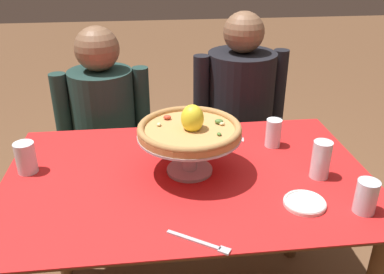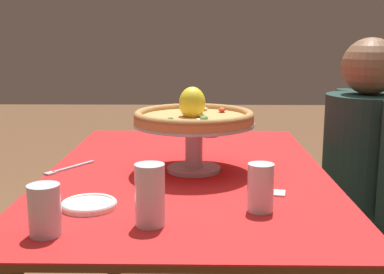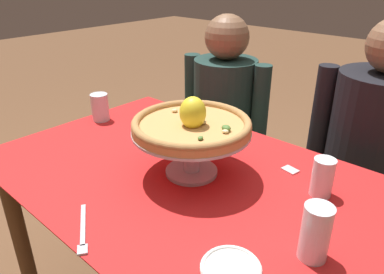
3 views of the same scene
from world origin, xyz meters
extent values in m
cylinder|color=brown|center=(-0.58, -0.35, 0.36)|extent=(0.06, 0.06, 0.71)
cylinder|color=brown|center=(-0.58, 0.35, 0.36)|extent=(0.06, 0.06, 0.71)
cube|color=brown|center=(0.00, 0.00, 0.73)|extent=(1.27, 0.81, 0.02)
cube|color=red|center=(0.00, 0.00, 0.74)|extent=(1.31, 0.85, 0.00)
cylinder|color=#B7B7C1|center=(0.01, 0.02, 0.75)|extent=(0.17, 0.17, 0.01)
cylinder|color=#B7B7C1|center=(0.01, 0.02, 0.82)|extent=(0.05, 0.05, 0.13)
cylinder|color=#B7B7C1|center=(0.01, 0.02, 0.89)|extent=(0.37, 0.37, 0.01)
cylinder|color=tan|center=(0.01, 0.02, 0.91)|extent=(0.36, 0.36, 0.02)
torus|color=#AF7D47|center=(0.01, 0.02, 0.92)|extent=(0.36, 0.36, 0.02)
ellipsoid|color=beige|center=(0.13, 0.04, 0.92)|extent=(0.02, 0.02, 0.01)
ellipsoid|color=beige|center=(0.01, 0.01, 0.92)|extent=(0.04, 0.03, 0.02)
ellipsoid|color=#4C7533|center=(0.10, -0.04, 0.92)|extent=(0.02, 0.02, 0.01)
ellipsoid|color=beige|center=(-0.10, 0.06, 0.92)|extent=(0.02, 0.02, 0.01)
ellipsoid|color=beige|center=(0.01, 0.02, 0.92)|extent=(0.03, 0.02, 0.01)
ellipsoid|color=tan|center=(0.04, 0.04, 0.92)|extent=(0.02, 0.02, 0.01)
ellipsoid|color=#C63D28|center=(-0.06, 0.11, 0.92)|extent=(0.03, 0.03, 0.02)
ellipsoid|color=#4C7533|center=(0.12, 0.05, 0.93)|extent=(0.04, 0.03, 0.02)
ellipsoid|color=#4C7533|center=(0.01, 0.03, 0.92)|extent=(0.02, 0.03, 0.01)
ellipsoid|color=yellow|center=(0.02, 0.02, 0.96)|extent=(0.11, 0.11, 0.10)
cylinder|color=silver|center=(0.46, -0.07, 0.81)|extent=(0.07, 0.07, 0.14)
cylinder|color=silver|center=(0.46, -0.07, 0.78)|extent=(0.06, 0.06, 0.06)
cylinder|color=white|center=(0.37, 0.18, 0.80)|extent=(0.06, 0.06, 0.12)
cylinder|color=silver|center=(0.37, 0.18, 0.77)|extent=(0.05, 0.05, 0.04)
cylinder|color=silver|center=(-0.58, 0.09, 0.80)|extent=(0.07, 0.07, 0.12)
cylinder|color=silver|center=(-0.58, 0.09, 0.78)|extent=(0.06, 0.06, 0.08)
cylinder|color=white|center=(0.35, -0.23, 0.75)|extent=(0.13, 0.13, 0.01)
torus|color=white|center=(0.35, -0.23, 0.76)|extent=(0.13, 0.13, 0.01)
cube|color=#B7B7C1|center=(-0.02, -0.36, 0.75)|extent=(0.15, 0.10, 0.01)
cube|color=#B7B7C1|center=(0.06, -0.41, 0.75)|extent=(0.04, 0.04, 0.01)
cube|color=beige|center=(0.24, 0.25, 0.75)|extent=(0.06, 0.05, 0.00)
cube|color=maroon|center=(-0.35, 0.66, 0.22)|extent=(0.32, 0.36, 0.44)
cylinder|color=#1E3833|center=(-0.35, 0.66, 0.69)|extent=(0.35, 0.35, 0.50)
sphere|color=brown|center=(-0.35, 0.66, 1.04)|extent=(0.21, 0.21, 0.21)
cylinder|color=#1E3833|center=(-0.54, 0.64, 0.73)|extent=(0.08, 0.08, 0.43)
cylinder|color=#1E3833|center=(-0.16, 0.69, 0.73)|extent=(0.08, 0.08, 0.43)
cube|color=gray|center=(0.35, 0.71, 0.21)|extent=(0.32, 0.36, 0.42)
cylinder|color=black|center=(0.35, 0.71, 0.71)|extent=(0.39, 0.39, 0.57)
cylinder|color=black|center=(0.14, 0.68, 0.75)|extent=(0.08, 0.08, 0.49)
camera|label=1|loc=(-0.13, -1.27, 1.52)|focal=38.65mm
camera|label=2|loc=(1.50, 0.04, 1.15)|focal=46.78mm
camera|label=3|loc=(0.69, -0.73, 1.35)|focal=34.09mm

